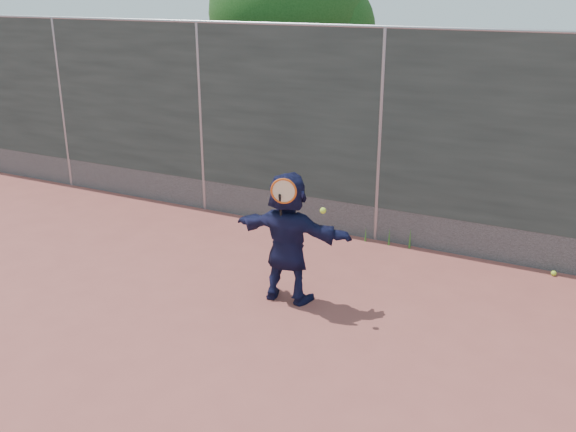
% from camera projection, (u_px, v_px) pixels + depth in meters
% --- Properties ---
extents(ground, '(80.00, 80.00, 0.00)m').
position_uv_depth(ground, '(256.00, 353.00, 6.49)').
color(ground, '#9E4C42').
rests_on(ground, ground).
extents(player, '(1.46, 0.50, 1.56)m').
position_uv_depth(player, '(288.00, 237.00, 7.37)').
color(player, '#16193D').
rests_on(player, ground).
extents(ball_ground, '(0.07, 0.07, 0.07)m').
position_uv_depth(ball_ground, '(554.00, 273.00, 8.22)').
color(ball_ground, '#C0E933').
rests_on(ball_ground, ground).
extents(fence, '(20.00, 0.06, 3.03)m').
position_uv_depth(fence, '(380.00, 133.00, 8.89)').
color(fence, '#38423D').
rests_on(fence, ground).
extents(swing_action, '(0.63, 0.14, 0.51)m').
position_uv_depth(swing_action, '(287.00, 195.00, 6.97)').
color(swing_action, '#D55014').
rests_on(swing_action, ground).
extents(tree_left, '(3.15, 3.00, 4.53)m').
position_uv_depth(tree_left, '(296.00, 18.00, 12.21)').
color(tree_left, '#382314').
rests_on(tree_left, ground).
extents(weed_clump, '(0.68, 0.07, 0.30)m').
position_uv_depth(weed_clump, '(392.00, 237.00, 9.15)').
color(weed_clump, '#387226').
rests_on(weed_clump, ground).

